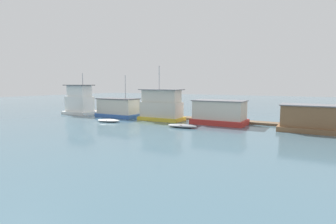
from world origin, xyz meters
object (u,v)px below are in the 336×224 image
houseboat_blue (118,108)px  mooring_post_far_right (235,118)px  mooring_post_centre (129,111)px  mooring_post_far_left (228,117)px  houseboat_white (80,101)px  houseboat_yellow (161,106)px  dinghy_white (109,120)px  houseboat_red (219,113)px  houseboat_brown (310,119)px  dinghy_grey (182,126)px

houseboat_blue → mooring_post_far_right: size_ratio=5.14×
mooring_post_centre → mooring_post_far_left: bearing=0.0°
houseboat_white → mooring_post_far_left: bearing=4.6°
houseboat_yellow → dinghy_white: size_ratio=2.20×
houseboat_white → mooring_post_centre: bearing=12.8°
houseboat_yellow → mooring_post_centre: houseboat_yellow is taller
dinghy_white → mooring_post_centre: mooring_post_centre is taller
houseboat_blue → mooring_post_far_right: houseboat_blue is taller
houseboat_red → mooring_post_far_left: houseboat_red is taller
mooring_post_far_right → houseboat_red: bearing=-138.5°
houseboat_brown → mooring_post_far_right: size_ratio=4.82×
houseboat_yellow → houseboat_red: (8.97, 0.64, -0.59)m
houseboat_white → houseboat_yellow: size_ratio=0.91×
houseboat_yellow → mooring_post_far_right: size_ratio=5.81×
houseboat_white → mooring_post_far_right: (28.45, 2.22, -1.65)m
houseboat_red → mooring_post_far_left: 1.88m
dinghy_white → houseboat_yellow: bearing=42.8°
houseboat_red → mooring_post_far_right: size_ratio=5.15×
houseboat_white → houseboat_brown: houseboat_white is taller
houseboat_blue → dinghy_grey: bearing=-17.8°
houseboat_red → mooring_post_far_left: size_ratio=4.36×
houseboat_white → mooring_post_centre: size_ratio=4.89×
mooring_post_centre → mooring_post_far_right: 18.65m
dinghy_white → dinghy_grey: dinghy_grey is taller
houseboat_white → dinghy_white: houseboat_white is taller
dinghy_white → mooring_post_centre: bearing=105.7°
mooring_post_centre → mooring_post_far_left: (17.62, 0.00, 0.07)m
houseboat_white → mooring_post_centre: houseboat_white is taller
mooring_post_far_right → houseboat_brown: bearing=-11.3°
houseboat_brown → mooring_post_centre: (-27.93, 1.86, -0.73)m
houseboat_yellow → mooring_post_centre: (-7.91, 2.20, -1.40)m
houseboat_white → houseboat_red: size_ratio=1.03×
mooring_post_far_left → mooring_post_far_right: (1.03, 0.00, -0.13)m
houseboat_white → houseboat_blue: bearing=-0.1°
dinghy_grey → mooring_post_far_right: (4.84, 6.87, 0.49)m
houseboat_blue → dinghy_grey: (14.37, -4.63, -1.29)m
houseboat_white → houseboat_red: houseboat_white is taller
houseboat_blue → houseboat_yellow: houseboat_yellow is taller
mooring_post_centre → houseboat_red: bearing=-5.3°
dinghy_white → mooring_post_far_right: (16.52, 7.56, 0.51)m
houseboat_brown → houseboat_yellow: bearing=-179.0°
houseboat_yellow → mooring_post_far_left: 10.04m
houseboat_blue → mooring_post_far_left: houseboat_blue is taller
houseboat_yellow → houseboat_brown: 20.03m
houseboat_yellow → dinghy_grey: 7.77m
houseboat_blue → houseboat_red: bearing=2.2°
dinghy_white → dinghy_grey: 11.70m
houseboat_brown → dinghy_grey: houseboat_brown is taller
houseboat_blue → dinghy_white: 6.11m
houseboat_yellow → mooring_post_far_left: size_ratio=4.92×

